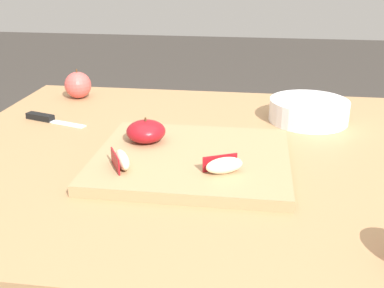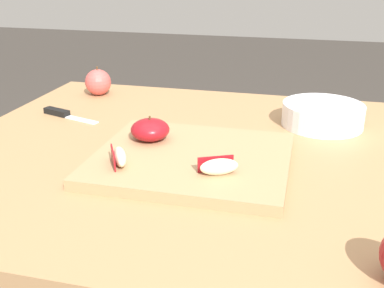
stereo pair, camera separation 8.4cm
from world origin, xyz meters
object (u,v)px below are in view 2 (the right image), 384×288
at_px(cutting_board, 192,159).
at_px(apple_wedge_left, 119,157).
at_px(apple_wedge_back, 217,166).
at_px(paring_knife, 61,113).
at_px(whole_apple_pink_lady, 98,82).
at_px(apple_half_skin_up, 150,130).
at_px(ceramic_fruit_bowl, 323,114).

height_order(cutting_board, apple_wedge_left, apple_wedge_left).
height_order(apple_wedge_back, paring_knife, apple_wedge_back).
distance_m(apple_wedge_left, whole_apple_pink_lady, 0.52).
height_order(apple_wedge_left, apple_wedge_back, same).
bearing_deg(apple_half_skin_up, ceramic_fruit_bowl, 34.40).
relative_size(apple_wedge_back, whole_apple_pink_lady, 0.85).
xyz_separation_m(apple_wedge_left, whole_apple_pink_lady, (-0.25, 0.46, 0.00)).
bearing_deg(paring_knife, apple_half_skin_up, -27.46).
bearing_deg(apple_half_skin_up, whole_apple_pink_lady, 128.51).
distance_m(apple_wedge_left, paring_knife, 0.38).
bearing_deg(ceramic_fruit_bowl, apple_half_skin_up, -145.60).
distance_m(apple_wedge_back, ceramic_fruit_bowl, 0.39).
xyz_separation_m(apple_half_skin_up, ceramic_fruit_bowl, (0.33, 0.23, -0.01)).
bearing_deg(paring_knife, cutting_board, -27.43).
height_order(apple_half_skin_up, apple_wedge_back, apple_half_skin_up).
bearing_deg(apple_half_skin_up, apple_wedge_back, -37.52).
xyz_separation_m(cutting_board, whole_apple_pink_lady, (-0.36, 0.38, 0.03)).
relative_size(whole_apple_pink_lady, ceramic_fruit_bowl, 0.44).
distance_m(apple_wedge_back, whole_apple_pink_lady, 0.62).
bearing_deg(apple_wedge_left, whole_apple_pink_lady, 118.83).
bearing_deg(paring_knife, whole_apple_pink_lady, 86.87).
relative_size(apple_wedge_back, paring_knife, 0.42).
height_order(paring_knife, whole_apple_pink_lady, whole_apple_pink_lady).
bearing_deg(cutting_board, apple_wedge_left, -146.18).
xyz_separation_m(paring_knife, whole_apple_pink_lady, (0.01, 0.19, 0.03)).
relative_size(cutting_board, apple_wedge_back, 5.22).
height_order(apple_wedge_back, whole_apple_pink_lady, whole_apple_pink_lady).
height_order(cutting_board, paring_knife, cutting_board).
relative_size(apple_wedge_left, paring_knife, 0.42).
height_order(apple_wedge_back, ceramic_fruit_bowl, ceramic_fruit_bowl).
bearing_deg(apple_wedge_back, paring_knife, 148.61).
distance_m(cutting_board, apple_half_skin_up, 0.11).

